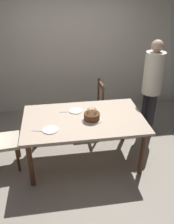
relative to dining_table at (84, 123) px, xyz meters
The scene contains 10 objects.
ground 0.68m from the dining_table, ahead, with size 6.40×6.40×0.00m, color #9E9384.
back_wall 1.95m from the dining_table, 90.00° to the left, with size 6.40×0.10×2.60m, color silver.
dining_table is the anchor object (origin of this frame).
birthday_cake 0.18m from the dining_table, 29.37° to the right, with size 0.28×0.28×0.17m.
plate_near_celebrant 0.55m from the dining_table, 153.56° to the right, with size 0.22×0.22×0.01m, color white.
plate_far_side 0.27m from the dining_table, 110.08° to the left, with size 0.22×0.22×0.01m, color white.
fork_near_celebrant 0.69m from the dining_table, 159.55° to the right, with size 0.18×0.02×0.01m, color silver.
fork_far_side 0.35m from the dining_table, 137.59° to the left, with size 0.18×0.02×0.01m, color silver.
chair_spindle_back 0.92m from the dining_table, 73.02° to the left, with size 0.45×0.45×0.95m.
person_guest 1.39m from the dining_table, 23.78° to the left, with size 0.32×0.32×1.73m.
Camera 1 is at (-0.40, -2.94, 2.51)m, focal length 37.86 mm.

